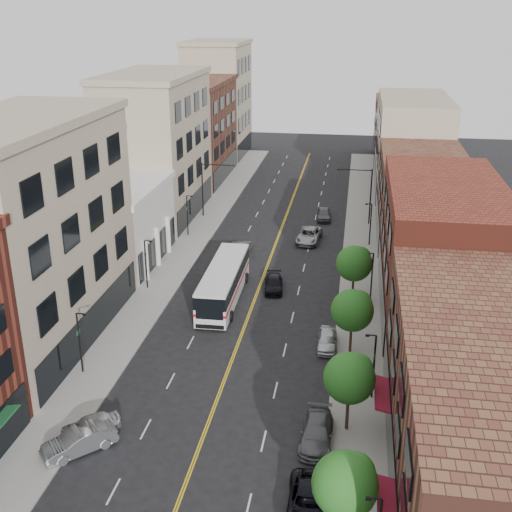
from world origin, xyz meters
The scene contains 35 objects.
ground centered at (0.00, 0.00, 0.00)m, with size 220.00×220.00×0.00m, color black.
sidewalk_left centered at (-10.00, 35.00, 0.07)m, with size 4.00×110.00×0.15m, color gray.
sidewalk_right centered at (10.00, 35.00, 0.07)m, with size 4.00×110.00×0.15m, color gray.
bldg_l_tanoffice centered at (-17.00, 13.00, 9.00)m, with size 10.00×22.00×18.00m, color tan.
bldg_l_white centered at (-17.00, 31.00, 4.00)m, with size 10.00×14.00×8.00m, color silver.
bldg_l_far_a centered at (-17.00, 48.00, 9.00)m, with size 10.00×20.00×18.00m, color tan.
bldg_l_far_b centered at (-17.00, 68.00, 7.50)m, with size 10.00×20.00×15.00m, color brown.
bldg_l_far_c centered at (-17.00, 86.00, 10.00)m, with size 10.00×16.00×20.00m, color tan.
bldg_r_near centered at (17.00, 0.00, 5.00)m, with size 10.00×26.00×10.00m, color brown.
bldg_r_mid centered at (17.00, 24.00, 6.00)m, with size 10.00×22.00×12.00m, color maroon.
bldg_r_far_a centered at (17.00, 45.00, 5.00)m, with size 10.00×20.00×10.00m, color brown.
bldg_r_far_b centered at (17.00, 66.00, 7.00)m, with size 10.00×22.00×14.00m, color tan.
bldg_r_far_c centered at (17.00, 86.00, 5.50)m, with size 10.00×18.00×11.00m, color brown.
tree_r_0 centered at (9.39, -5.93, 4.13)m, with size 3.40×3.40×5.59m.
tree_r_1 centered at (9.39, 4.07, 4.13)m, with size 3.40×3.40×5.59m.
tree_r_2 centered at (9.39, 14.07, 4.13)m, with size 3.40×3.40×5.59m.
tree_r_3 centered at (9.39, 24.07, 4.13)m, with size 3.40×3.40×5.59m.
lamp_l_1 centered at (-10.95, 8.00, 2.97)m, with size 0.81×0.55×5.05m.
lamp_l_2 centered at (-10.95, 24.00, 2.97)m, with size 0.81×0.55×5.05m.
lamp_l_3 centered at (-10.95, 40.00, 2.97)m, with size 0.81×0.55×5.05m.
lamp_r_1 centered at (10.95, 8.00, 2.97)m, with size 0.81×0.55×5.05m.
lamp_r_2 centered at (10.95, 24.00, 2.97)m, with size 0.81×0.55×5.05m.
lamp_r_3 centered at (10.95, 40.00, 2.97)m, with size 0.81×0.55×5.05m.
signal_mast_left centered at (-10.27, 48.00, 4.65)m, with size 4.49×0.18×7.20m.
signal_mast_right centered at (10.27, 48.00, 4.65)m, with size 4.49×0.18×7.20m.
city_bus centered at (-2.91, 22.69, 1.98)m, with size 3.36×13.28×3.40m.
car_angle_a centered at (-7.40, 1.00, 0.66)m, with size 1.56×3.89×1.33m, color silver.
car_angle_b centered at (-7.40, -0.85, 0.78)m, with size 1.65×4.73×1.56m, color #96989D.
car_parked_near centered at (7.40, -3.96, 0.73)m, with size 2.42×5.25×1.46m, color black.
car_parked_mid centered at (7.40, 2.46, 0.72)m, with size 2.02×4.97×1.44m, color #54545A.
car_parked_far centered at (7.40, 15.01, 0.70)m, with size 1.65×4.09×1.39m, color silver.
car_lane_behind centered at (-3.54, 34.65, 0.81)m, with size 1.71×4.91×1.62m, color #4B4C50.
car_lane_a centered at (1.50, 25.81, 0.64)m, with size 1.78×4.39×1.27m, color black.
car_lane_b centered at (3.84, 40.37, 0.79)m, with size 2.61×5.66×1.57m, color #94979B.
car_lane_c centered at (5.09, 49.20, 0.76)m, with size 1.79×4.44×1.51m, color #4D4D52.
Camera 1 is at (8.93, -32.18, 26.49)m, focal length 45.00 mm.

